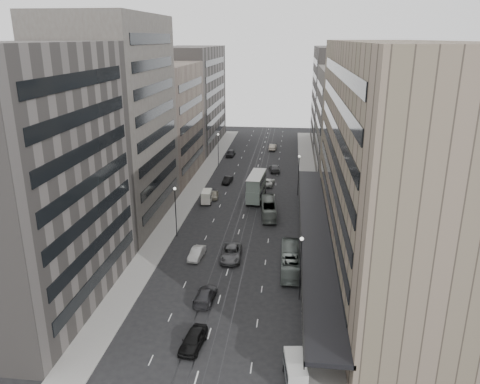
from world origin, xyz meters
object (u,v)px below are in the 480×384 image
at_px(bus_near, 290,260).
at_px(sedan_0, 193,340).
at_px(pedestrian, 304,308).
at_px(sedan_1, 197,253).
at_px(vw_microbus, 295,370).
at_px(sedan_2, 231,253).
at_px(bus_far, 269,208).
at_px(panel_van, 207,196).
at_px(double_decker, 256,186).

relative_size(bus_near, sedan_0, 2.08).
bearing_deg(pedestrian, sedan_1, -73.51).
xyz_separation_m(vw_microbus, sedan_0, (-10.44, 4.01, -0.45)).
bearing_deg(sedan_2, sedan_0, -96.28).
bearing_deg(pedestrian, vw_microbus, 52.87).
relative_size(bus_far, sedan_2, 1.63).
relative_size(sedan_0, pedestrian, 2.41).
height_order(bus_far, sedan_2, bus_far).
distance_m(bus_far, panel_van, 13.35).
relative_size(sedan_1, sedan_2, 0.73).
relative_size(vw_microbus, panel_van, 1.13).
height_order(sedan_0, sedan_2, sedan_2).
relative_size(bus_near, panel_van, 2.58).
distance_m(double_decker, panel_van, 9.92).
bearing_deg(sedan_2, panel_van, 105.62).
relative_size(bus_near, sedan_1, 2.29).
xyz_separation_m(panel_van, sedan_0, (6.51, -43.66, -0.51)).
bearing_deg(sedan_2, double_decker, 83.70).
bearing_deg(sedan_2, vw_microbus, -72.31).
relative_size(vw_microbus, sedan_2, 0.73).
distance_m(double_decker, sedan_1, 27.47).
bearing_deg(sedan_1, bus_far, 68.15).
height_order(sedan_0, sedan_1, sedan_0).
xyz_separation_m(double_decker, sedan_1, (-6.52, -26.60, -2.05)).
xyz_separation_m(vw_microbus, sedan_2, (-9.22, 24.56, -0.44)).
bearing_deg(panel_van, vw_microbus, -73.64).
relative_size(double_decker, sedan_1, 2.13).
height_order(bus_far, double_decker, double_decker).
relative_size(bus_near, sedan_2, 1.67).
relative_size(bus_near, bus_far, 1.03).
bearing_deg(sedan_1, double_decker, 81.94).
relative_size(double_decker, vw_microbus, 2.13).
xyz_separation_m(panel_van, sedan_2, (7.73, -23.11, -0.50)).
height_order(bus_far, vw_microbus, bus_far).
height_order(double_decker, sedan_1, double_decker).
bearing_deg(vw_microbus, sedan_2, 103.48).
relative_size(double_decker, sedan_2, 1.56).
xyz_separation_m(vw_microbus, sedan_1, (-14.17, 24.20, -0.55)).
height_order(vw_microbus, sedan_2, vw_microbus).
distance_m(bus_near, panel_van, 30.32).
height_order(bus_near, sedan_0, bus_near).
bearing_deg(panel_van, sedan_0, -84.73).
bearing_deg(sedan_1, sedan_2, 9.80).
xyz_separation_m(sedan_1, sedan_2, (4.95, 0.35, 0.11)).
bearing_deg(double_decker, pedestrian, -73.58).
distance_m(bus_far, sedan_2, 18.26).
distance_m(panel_van, sedan_2, 24.38).
relative_size(vw_microbus, sedan_1, 1.00).
height_order(panel_van, sedan_2, panel_van).
height_order(bus_far, sedan_1, bus_far).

